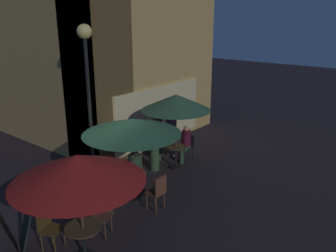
# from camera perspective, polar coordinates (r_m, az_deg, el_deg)

# --- Properties ---
(ground_plane) EXTENTS (60.00, 60.00, 0.00)m
(ground_plane) POSITION_cam_1_polar(r_m,az_deg,el_deg) (9.99, -12.39, -11.45)
(ground_plane) COLOR black
(cafe_building) EXTENTS (6.59, 9.08, 9.97)m
(cafe_building) POSITION_cam_1_polar(r_m,az_deg,el_deg) (13.98, -14.31, 17.92)
(cafe_building) COLOR tan
(cafe_building) RESTS_ON ground
(street_lamp_near_corner) EXTENTS (0.40, 0.40, 4.57)m
(street_lamp_near_corner) POSITION_cam_1_polar(r_m,az_deg,el_deg) (9.78, -13.07, 9.39)
(street_lamp_near_corner) COLOR black
(street_lamp_near_corner) RESTS_ON ground
(menu_sandwich_board) EXTENTS (0.83, 0.77, 1.00)m
(menu_sandwich_board) POSITION_cam_1_polar(r_m,az_deg,el_deg) (8.26, -23.40, -15.09)
(menu_sandwich_board) COLOR black
(menu_sandwich_board) RESTS_ON ground
(cafe_table_0) EXTENTS (0.64, 0.64, 0.75)m
(cafe_table_0) POSITION_cam_1_polar(r_m,az_deg,el_deg) (11.39, 1.25, -4.44)
(cafe_table_0) COLOR black
(cafe_table_0) RESTS_ON ground
(cafe_table_1) EXTENTS (0.69, 0.69, 0.77)m
(cafe_table_1) POSITION_cam_1_polar(r_m,az_deg,el_deg) (9.51, -5.62, -8.92)
(cafe_table_1) COLOR black
(cafe_table_1) RESTS_ON ground
(cafe_table_2) EXTENTS (0.74, 0.74, 0.72)m
(cafe_table_2) POSITION_cam_1_polar(r_m,az_deg,el_deg) (7.63, -13.57, -16.86)
(cafe_table_2) COLOR black
(cafe_table_2) RESTS_ON ground
(patio_umbrella_0) EXTENTS (2.17, 2.17, 2.45)m
(patio_umbrella_0) POSITION_cam_1_polar(r_m,az_deg,el_deg) (10.86, 1.31, 3.84)
(patio_umbrella_0) COLOR black
(patio_umbrella_0) RESTS_ON ground
(patio_umbrella_1) EXTENTS (2.54, 2.54, 2.28)m
(patio_umbrella_1) POSITION_cam_1_polar(r_m,az_deg,el_deg) (8.94, -5.91, -0.08)
(patio_umbrella_1) COLOR black
(patio_umbrella_1) RESTS_ON ground
(patio_umbrella_2) EXTENTS (2.60, 2.60, 2.28)m
(patio_umbrella_2) POSITION_cam_1_polar(r_m,az_deg,el_deg) (6.92, -14.44, -6.72)
(patio_umbrella_2) COLOR black
(patio_umbrella_2) RESTS_ON ground
(cafe_chair_0) EXTENTS (0.49, 0.49, 0.88)m
(cafe_chair_0) POSITION_cam_1_polar(r_m,az_deg,el_deg) (12.02, 3.14, -3.07)
(cafe_chair_0) COLOR black
(cafe_chair_0) RESTS_ON ground
(cafe_chair_1) EXTENTS (0.40, 0.40, 0.97)m
(cafe_chair_1) POSITION_cam_1_polar(r_m,az_deg,el_deg) (8.97, -1.62, -10.32)
(cafe_chair_1) COLOR brown
(cafe_chair_1) RESTS_ON ground
(cafe_chair_2) EXTENTS (0.54, 0.54, 0.92)m
(cafe_chair_2) POSITION_cam_1_polar(r_m,az_deg,el_deg) (10.23, -5.35, -6.81)
(cafe_chair_2) COLOR brown
(cafe_chair_2) RESTS_ON ground
(cafe_chair_3) EXTENTS (0.54, 0.54, 0.89)m
(cafe_chair_3) POSITION_cam_1_polar(r_m,az_deg,el_deg) (8.25, -10.59, -13.58)
(cafe_chair_3) COLOR #523025
(cafe_chair_3) RESTS_ON ground
(cafe_chair_4) EXTENTS (0.52, 0.52, 0.99)m
(cafe_chair_4) POSITION_cam_1_polar(r_m,az_deg,el_deg) (8.05, -18.96, -14.85)
(cafe_chair_4) COLOR #4D3618
(cafe_chair_4) RESTS_ON ground
(patron_seated_0) EXTENTS (0.53, 0.36, 1.25)m
(patron_seated_0) POSITION_cam_1_polar(r_m,az_deg,el_deg) (11.84, 2.82, -2.56)
(patron_seated_0) COLOR #2E482D
(patron_seated_0) RESTS_ON ground
(patron_seated_1) EXTENTS (0.55, 0.53, 1.20)m
(patron_seated_1) POSITION_cam_1_polar(r_m,az_deg,el_deg) (10.06, -5.42, -6.51)
(patron_seated_1) COLOR black
(patron_seated_1) RESTS_ON ground
(patron_standing_2) EXTENTS (0.35, 0.35, 1.76)m
(patron_standing_2) POSITION_cam_1_polar(r_m,az_deg,el_deg) (11.09, -2.23, -2.93)
(patron_standing_2) COLOR #344F2F
(patron_standing_2) RESTS_ON ground
(patron_standing_3) EXTENTS (0.36, 0.36, 1.78)m
(patron_standing_3) POSITION_cam_1_polar(r_m,az_deg,el_deg) (11.86, -1.83, -1.51)
(patron_standing_3) COLOR #2A422D
(patron_standing_3) RESTS_ON ground
(patron_standing_4) EXTENTS (0.37, 0.37, 1.76)m
(patron_standing_4) POSITION_cam_1_polar(r_m,az_deg,el_deg) (12.25, 0.50, -0.95)
(patron_standing_4) COLOR #816F5B
(patron_standing_4) RESTS_ON ground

